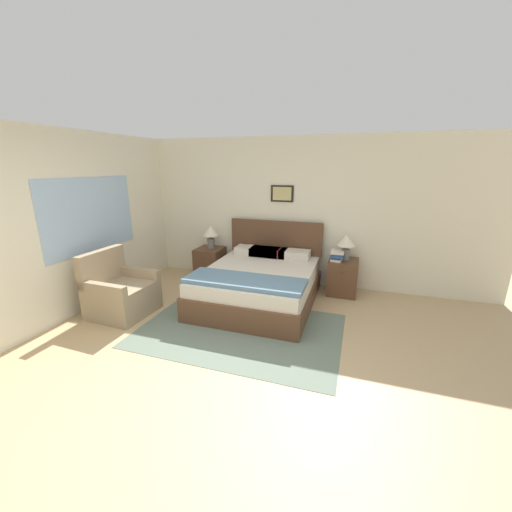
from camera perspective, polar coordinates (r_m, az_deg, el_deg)
ground_plane at (r=3.49m, az=-9.56°, el=-21.33°), size 16.00×16.00×0.00m
wall_back at (r=5.77m, az=4.42°, el=8.03°), size 7.32×0.09×2.60m
wall_left at (r=5.59m, az=-25.88°, el=6.22°), size 0.08×5.49×2.60m
area_rug_main at (r=4.30m, az=-2.93°, el=-13.26°), size 2.63×1.76×0.01m
bed at (r=5.02m, az=0.65°, el=-4.84°), size 1.70×2.05×1.15m
armchair at (r=5.03m, az=-23.44°, el=-6.28°), size 0.80×0.82×0.94m
nightstand_near_window at (r=6.12m, az=-8.32°, el=-1.28°), size 0.48×0.53×0.59m
nightstand_by_door at (r=5.52m, az=15.43°, el=-3.67°), size 0.48×0.53×0.59m
table_lamp_near_window at (r=5.99m, az=-8.25°, el=4.17°), size 0.30×0.30×0.43m
table_lamp_by_door at (r=5.38m, az=16.06°, el=2.33°), size 0.30×0.30×0.43m
book_thick_bottom at (r=5.38m, az=14.50°, el=-0.59°), size 0.20×0.28×0.04m
book_hardcover_middle at (r=5.37m, az=14.52°, el=-0.27°), size 0.18×0.24×0.03m
book_novel_upper at (r=5.36m, az=14.54°, el=0.02°), size 0.23×0.25×0.03m
book_slim_near_top at (r=5.36m, az=14.57°, el=0.35°), size 0.19×0.22×0.04m
book_paperback_top at (r=5.35m, az=14.60°, el=0.74°), size 0.22×0.27×0.04m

